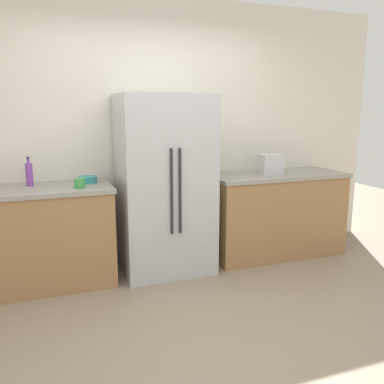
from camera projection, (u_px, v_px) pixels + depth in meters
ground_plane at (207, 331)px, 2.96m from camera, size 11.01×11.01×0.00m
kitchen_back_panel at (147, 133)px, 4.23m from camera, size 5.50×0.10×2.72m
counter_left at (26, 238)px, 3.64m from camera, size 1.54×0.68×0.92m
counter_right at (274, 213)px, 4.51m from camera, size 1.51×0.68×0.92m
refrigerator at (165, 185)px, 3.97m from camera, size 0.88×0.72×1.74m
toaster at (271, 164)px, 4.30m from camera, size 0.24×0.16×0.22m
bottle_b at (29, 174)px, 3.65m from camera, size 0.06×0.06×0.27m
cup_b at (80, 183)px, 3.57m from camera, size 0.09×0.09×0.09m
cup_c at (264, 167)px, 4.57m from camera, size 0.09×0.09×0.10m
bowl_a at (88, 180)px, 3.82m from camera, size 0.17×0.17×0.06m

